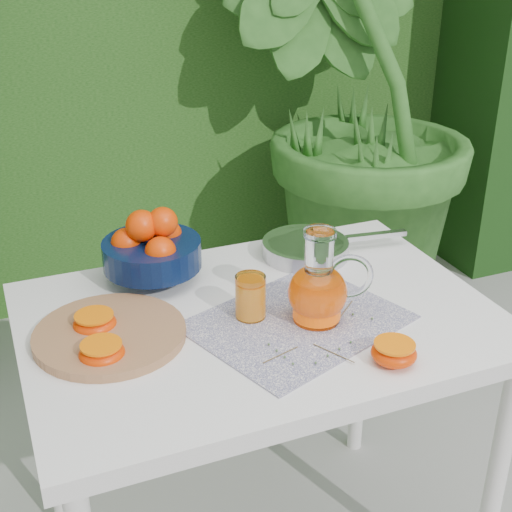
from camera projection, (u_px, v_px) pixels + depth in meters
name	position (u px, v px, depth m)	size (l,w,h in m)	color
potted_plant_right	(346.00, 108.00, 2.65)	(1.73, 1.73, 1.73)	#2B5F20
white_table	(259.00, 346.00, 1.56)	(1.00, 0.70, 0.75)	white
placemat	(297.00, 321.00, 1.50)	(0.42, 0.33, 0.00)	#0D0F4B
cutting_board	(110.00, 334.00, 1.44)	(0.31, 0.31, 0.02)	#A06F48
fruit_bowl	(151.00, 248.00, 1.64)	(0.25, 0.25, 0.18)	black
juice_pitcher	(319.00, 290.00, 1.47)	(0.19, 0.16, 0.21)	white
juice_tumbler	(251.00, 297.00, 1.49)	(0.07, 0.07, 0.10)	white
saute_pan	(307.00, 248.00, 1.78)	(0.39, 0.24, 0.04)	#B0B0B4
orange_halves	(195.00, 342.00, 1.39)	(0.63, 0.43, 0.04)	#FD3F02
thyme_sprigs	(321.00, 338.00, 1.43)	(0.28, 0.22, 0.01)	brown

